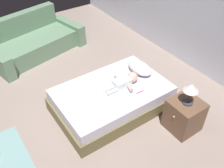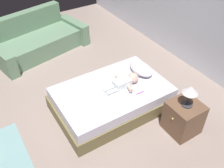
{
  "view_description": "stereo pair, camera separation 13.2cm",
  "coord_description": "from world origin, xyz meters",
  "px_view_note": "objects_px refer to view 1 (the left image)",
  "views": [
    {
      "loc": [
        2.77,
        -0.89,
        3.07
      ],
      "look_at": [
        0.22,
        0.87,
        0.52
      ],
      "focal_mm": 40.15,
      "sensor_mm": 36.0,
      "label": 1
    },
    {
      "loc": [
        2.85,
        -0.78,
        3.07
      ],
      "look_at": [
        0.22,
        0.87,
        0.52
      ],
      "focal_mm": 40.15,
      "sensor_mm": 36.0,
      "label": 2
    }
  ],
  "objects_px": {
    "nightstand": "(184,115)",
    "lamp": "(191,89)",
    "bed": "(112,98)",
    "pillow": "(140,68)",
    "baby": "(125,81)",
    "toothbrush": "(141,92)",
    "couch": "(34,41)"
  },
  "relations": [
    {
      "from": "pillow",
      "to": "baby",
      "type": "bearing_deg",
      "value": -71.0
    },
    {
      "from": "nightstand",
      "to": "lamp",
      "type": "xyz_separation_m",
      "value": [
        0.0,
        0.0,
        0.53
      ]
    },
    {
      "from": "pillow",
      "to": "nightstand",
      "type": "bearing_deg",
      "value": -0.94
    },
    {
      "from": "bed",
      "to": "nightstand",
      "type": "distance_m",
      "value": 1.19
    },
    {
      "from": "bed",
      "to": "baby",
      "type": "relative_size",
      "value": 2.98
    },
    {
      "from": "bed",
      "to": "baby",
      "type": "height_order",
      "value": "baby"
    },
    {
      "from": "nightstand",
      "to": "baby",
      "type": "bearing_deg",
      "value": -156.05
    },
    {
      "from": "couch",
      "to": "nightstand",
      "type": "distance_m",
      "value": 3.63
    },
    {
      "from": "couch",
      "to": "lamp",
      "type": "height_order",
      "value": "lamp"
    },
    {
      "from": "toothbrush",
      "to": "lamp",
      "type": "height_order",
      "value": "lamp"
    },
    {
      "from": "bed",
      "to": "pillow",
      "type": "height_order",
      "value": "pillow"
    },
    {
      "from": "bed",
      "to": "baby",
      "type": "xyz_separation_m",
      "value": [
        0.04,
        0.23,
        0.29
      ]
    },
    {
      "from": "toothbrush",
      "to": "couch",
      "type": "distance_m",
      "value": 2.9
    },
    {
      "from": "bed",
      "to": "toothbrush",
      "type": "distance_m",
      "value": 0.52
    },
    {
      "from": "bed",
      "to": "lamp",
      "type": "height_order",
      "value": "lamp"
    },
    {
      "from": "bed",
      "to": "nightstand",
      "type": "xyz_separation_m",
      "value": [
        1.0,
        0.66,
        0.06
      ]
    },
    {
      "from": "toothbrush",
      "to": "lamp",
      "type": "xyz_separation_m",
      "value": [
        0.67,
        0.32,
        0.37
      ]
    },
    {
      "from": "pillow",
      "to": "toothbrush",
      "type": "height_order",
      "value": "pillow"
    },
    {
      "from": "baby",
      "to": "toothbrush",
      "type": "distance_m",
      "value": 0.31
    },
    {
      "from": "lamp",
      "to": "baby",
      "type": "bearing_deg",
      "value": -156.05
    },
    {
      "from": "baby",
      "to": "nightstand",
      "type": "height_order",
      "value": "baby"
    },
    {
      "from": "lamp",
      "to": "pillow",
      "type": "bearing_deg",
      "value": 179.06
    },
    {
      "from": "pillow",
      "to": "lamp",
      "type": "distance_m",
      "value": 1.15
    },
    {
      "from": "toothbrush",
      "to": "couch",
      "type": "xyz_separation_m",
      "value": [
        -2.8,
        -0.75,
        -0.16
      ]
    },
    {
      "from": "nightstand",
      "to": "toothbrush",
      "type": "bearing_deg",
      "value": -154.23
    },
    {
      "from": "baby",
      "to": "couch",
      "type": "xyz_separation_m",
      "value": [
        -2.51,
        -0.65,
        -0.22
      ]
    },
    {
      "from": "bed",
      "to": "toothbrush",
      "type": "height_order",
      "value": "toothbrush"
    },
    {
      "from": "toothbrush",
      "to": "couch",
      "type": "bearing_deg",
      "value": -165.05
    },
    {
      "from": "bed",
      "to": "couch",
      "type": "relative_size",
      "value": 0.87
    },
    {
      "from": "toothbrush",
      "to": "baby",
      "type": "bearing_deg",
      "value": -160.46
    },
    {
      "from": "baby",
      "to": "nightstand",
      "type": "distance_m",
      "value": 1.07
    },
    {
      "from": "couch",
      "to": "toothbrush",
      "type": "bearing_deg",
      "value": 14.95
    }
  ]
}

